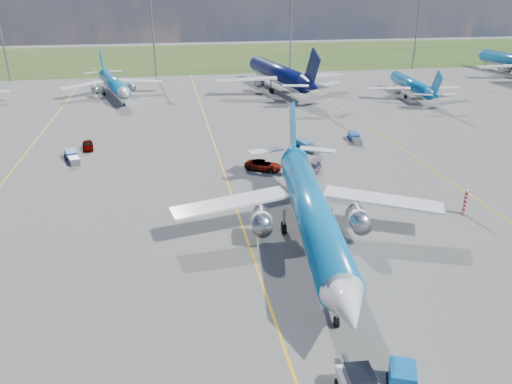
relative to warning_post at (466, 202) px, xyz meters
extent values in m
plane|color=#595956|center=(-26.00, -8.00, -1.50)|extent=(400.00, 400.00, 0.00)
cube|color=#2D4719|center=(-26.00, 142.00, -1.50)|extent=(400.00, 80.00, 0.01)
cube|color=gold|center=(-26.00, 22.00, -1.49)|extent=(0.25, 160.00, 0.02)
cube|color=gold|center=(-56.00, 32.00, -1.49)|extent=(0.25, 120.00, 0.02)
cube|color=gold|center=(4.00, 32.00, -1.49)|extent=(0.25, 120.00, 0.02)
cylinder|color=slate|center=(-76.00, 102.00, 9.50)|extent=(0.50, 0.50, 22.00)
cylinder|color=slate|center=(-36.00, 102.00, 9.50)|extent=(0.50, 0.50, 22.00)
cylinder|color=slate|center=(4.00, 102.00, 9.50)|extent=(0.50, 0.50, 22.00)
cylinder|color=slate|center=(44.00, 102.00, 9.50)|extent=(0.50, 0.50, 22.00)
cylinder|color=red|center=(0.00, 0.00, 0.00)|extent=(0.50, 0.50, 3.00)
cube|color=black|center=(-22.37, -24.51, 0.15)|extent=(1.83, 2.02, 0.96)
cube|color=slate|center=(-22.23, -22.39, -0.91)|extent=(0.43, 2.57, 0.21)
cube|color=#0B56A4|center=(-19.24, -24.23, -0.66)|extent=(2.37, 2.59, 1.68)
imported|color=#999999|center=(-46.49, 33.33, -0.80)|extent=(2.21, 4.30, 1.40)
imported|color=#999999|center=(-20.28, 18.71, -0.76)|extent=(5.82, 4.84, 1.48)
imported|color=#999999|center=(-13.35, 16.85, -0.87)|extent=(3.66, 4.69, 1.27)
cube|color=#1A639E|center=(-11.70, 27.86, -0.90)|extent=(2.29, 3.16, 1.20)
cube|color=slate|center=(-10.88, 25.14, -1.01)|extent=(1.89, 2.47, 0.98)
cube|color=#194F9A|center=(-48.43, 29.16, -0.87)|extent=(2.39, 3.30, 1.25)
cube|color=slate|center=(-47.56, 26.33, -0.99)|extent=(1.97, 2.58, 1.02)
cube|color=#17468F|center=(-2.05, 30.94, -0.91)|extent=(1.92, 2.98, 1.18)
cube|color=slate|center=(-2.48, 28.19, -1.02)|extent=(1.60, 2.31, 0.96)
camera|label=1|loc=(-33.26, -47.73, 23.35)|focal=35.00mm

